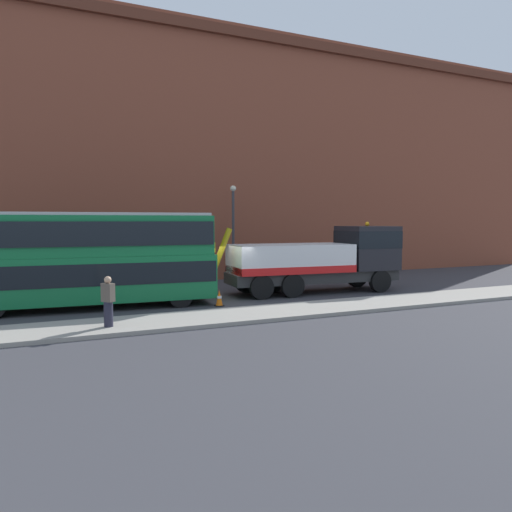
{
  "coord_description": "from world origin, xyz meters",
  "views": [
    {
      "loc": [
        -8.04,
        -21.4,
        3.7
      ],
      "look_at": [
        1.87,
        0.2,
        2.0
      ],
      "focal_mm": 34.32,
      "sensor_mm": 36.0,
      "label": 1
    }
  ],
  "objects_px": {
    "recovery_tow_truck": "(322,259)",
    "double_decker_bus": "(83,256)",
    "traffic_cone_near_bus": "(219,298)",
    "street_lamp": "(233,225)",
    "pedestrian_onlooker": "(108,302)"
  },
  "relations": [
    {
      "from": "traffic_cone_near_bus",
      "to": "street_lamp",
      "type": "distance_m",
      "value": 8.93
    },
    {
      "from": "pedestrian_onlooker",
      "to": "street_lamp",
      "type": "relative_size",
      "value": 0.29
    },
    {
      "from": "recovery_tow_truck",
      "to": "traffic_cone_near_bus",
      "type": "bearing_deg",
      "value": -160.42
    },
    {
      "from": "recovery_tow_truck",
      "to": "pedestrian_onlooker",
      "type": "xyz_separation_m",
      "value": [
        -11.4,
        -4.73,
        -0.77
      ]
    },
    {
      "from": "pedestrian_onlooker",
      "to": "street_lamp",
      "type": "xyz_separation_m",
      "value": [
        8.77,
        10.5,
        2.49
      ]
    },
    {
      "from": "recovery_tow_truck",
      "to": "double_decker_bus",
      "type": "bearing_deg",
      "value": -175.86
    },
    {
      "from": "recovery_tow_truck",
      "to": "traffic_cone_near_bus",
      "type": "xyz_separation_m",
      "value": [
        -6.32,
        -1.72,
        -1.42
      ]
    },
    {
      "from": "double_decker_bus",
      "to": "recovery_tow_truck",
      "type": "bearing_deg",
      "value": 4.14
    },
    {
      "from": "double_decker_bus",
      "to": "pedestrian_onlooker",
      "type": "bearing_deg",
      "value": -81.53
    },
    {
      "from": "double_decker_bus",
      "to": "traffic_cone_near_bus",
      "type": "height_order",
      "value": "double_decker_bus"
    },
    {
      "from": "street_lamp",
      "to": "traffic_cone_near_bus",
      "type": "bearing_deg",
      "value": -116.21
    },
    {
      "from": "pedestrian_onlooker",
      "to": "street_lamp",
      "type": "height_order",
      "value": "street_lamp"
    },
    {
      "from": "double_decker_bus",
      "to": "street_lamp",
      "type": "height_order",
      "value": "street_lamp"
    },
    {
      "from": "pedestrian_onlooker",
      "to": "traffic_cone_near_bus",
      "type": "relative_size",
      "value": 2.38
    },
    {
      "from": "recovery_tow_truck",
      "to": "pedestrian_onlooker",
      "type": "distance_m",
      "value": 12.36
    }
  ]
}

